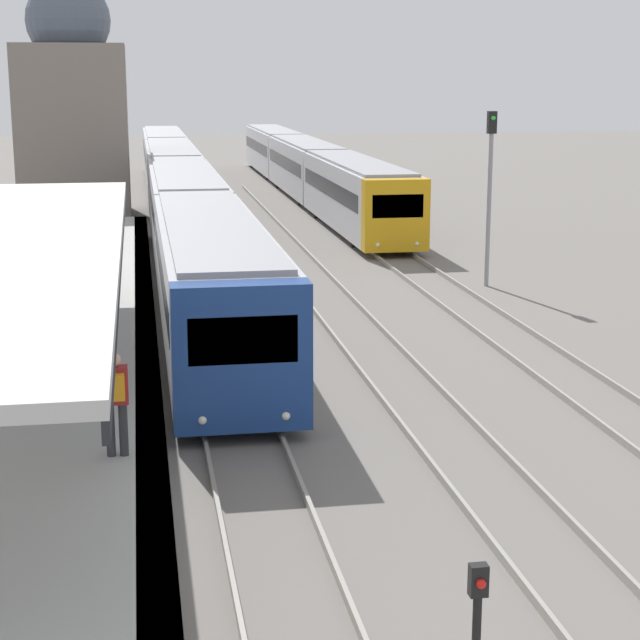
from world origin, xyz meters
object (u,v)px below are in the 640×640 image
train_near (178,188)px  signal_post_near (477,616)px  train_far (306,166)px  signal_mast_far (490,179)px  person_on_platform (115,396)px

train_near → signal_post_near: (1.68, -38.76, -0.74)m
train_far → signal_mast_far: signal_mast_far is taller
train_near → signal_mast_far: (9.33, -16.01, 1.74)m
train_far → signal_post_near: (-5.99, -50.02, -0.71)m
signal_post_near → signal_mast_far: signal_mast_far is taller
signal_post_near → signal_mast_far: bearing=71.4°
train_far → train_near: bearing=-124.3°
train_near → signal_post_near: 38.81m
train_near → train_far: (7.67, 11.26, -0.04)m
train_far → signal_mast_far: 27.38m
train_far → signal_post_near: 50.38m
person_on_platform → train_near: (2.24, 32.76, -0.14)m
train_far → signal_post_near: size_ratio=27.10×
signal_post_near → signal_mast_far: size_ratio=0.29×
train_near → train_far: train_near is taller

